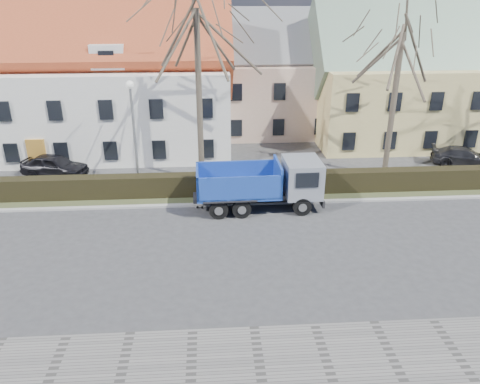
{
  "coord_description": "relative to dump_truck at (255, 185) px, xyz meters",
  "views": [
    {
      "loc": [
        -1.42,
        -19.54,
        11.36
      ],
      "look_at": [
        0.07,
        2.74,
        1.6
      ],
      "focal_mm": 35.0,
      "sensor_mm": 36.0,
      "label": 1
    }
  ],
  "objects": [
    {
      "name": "tree_2",
      "position": [
        9.03,
        4.43,
        4.06
      ],
      "size": [
        8.0,
        8.0,
        11.0
      ],
      "primitive_type": null,
      "color": "#4E4436",
      "rests_on": "ground"
    },
    {
      "name": "building_white",
      "position": [
        -13.97,
        11.93,
        3.31
      ],
      "size": [
        26.8,
        10.8,
        9.5
      ],
      "primitive_type": null,
      "color": "white",
      "rests_on": "ground"
    },
    {
      "name": "cart_frame",
      "position": [
        -3.23,
        0.2,
        -1.16
      ],
      "size": [
        0.66,
        0.45,
        0.55
      ],
      "primitive_type": null,
      "rotation": [
        0.0,
        0.0,
        -0.17
      ],
      "color": "silver",
      "rests_on": "ground"
    },
    {
      "name": "dump_truck",
      "position": [
        0.0,
        0.0,
        0.0
      ],
      "size": [
        7.26,
        2.86,
        2.88
      ],
      "primitive_type": null,
      "rotation": [
        0.0,
        0.0,
        0.03
      ],
      "color": "#163798",
      "rests_on": "ground"
    },
    {
      "name": "parked_car_a",
      "position": [
        -12.56,
        5.76,
        -0.7
      ],
      "size": [
        4.62,
        2.78,
        1.47
      ],
      "primitive_type": "imported",
      "rotation": [
        0.0,
        0.0,
        1.31
      ],
      "color": "black",
      "rests_on": "ground"
    },
    {
      "name": "building_pink",
      "position": [
        3.03,
        15.93,
        2.56
      ],
      "size": [
        10.8,
        8.8,
        8.0
      ],
      "primitive_type": null,
      "color": "beige",
      "rests_on": "ground"
    },
    {
      "name": "tree_1",
      "position": [
        -2.97,
        4.43,
        4.89
      ],
      "size": [
        9.2,
        9.2,
        12.65
      ],
      "primitive_type": null,
      "color": "#4E4436",
      "rests_on": "ground"
    },
    {
      "name": "hedge",
      "position": [
        -0.97,
        1.93,
        -0.79
      ],
      "size": [
        60.0,
        0.9,
        1.3
      ],
      "primitive_type": "cube",
      "color": "black",
      "rests_on": "ground"
    },
    {
      "name": "streetlight",
      "position": [
        -6.76,
        2.93,
        1.93
      ],
      "size": [
        0.53,
        0.53,
        6.75
      ],
      "primitive_type": null,
      "color": "gray",
      "rests_on": "ground"
    },
    {
      "name": "ground",
      "position": [
        -0.97,
        -4.07,
        -1.44
      ],
      "size": [
        120.0,
        120.0,
        0.0
      ],
      "primitive_type": "plane",
      "color": "#3A3A3C"
    },
    {
      "name": "building_yellow",
      "position": [
        15.03,
        12.93,
        2.81
      ],
      "size": [
        18.8,
        10.8,
        8.5
      ],
      "primitive_type": null,
      "color": "#DDC779",
      "rests_on": "ground"
    },
    {
      "name": "sidewalk_near",
      "position": [
        -0.97,
        -12.57,
        -1.4
      ],
      "size": [
        80.0,
        5.0,
        0.08
      ],
      "primitive_type": "cube",
      "color": "gray",
      "rests_on": "ground"
    },
    {
      "name": "curb_far",
      "position": [
        -0.97,
        0.53,
        -1.38
      ],
      "size": [
        80.0,
        0.3,
        0.12
      ],
      "primitive_type": "cube",
      "color": "#A3A19C",
      "rests_on": "ground"
    },
    {
      "name": "grass_strip",
      "position": [
        -0.97,
        2.13,
        -1.39
      ],
      "size": [
        80.0,
        3.0,
        0.1
      ],
      "primitive_type": "cube",
      "color": "#3D4527",
      "rests_on": "ground"
    },
    {
      "name": "parked_car_b",
      "position": [
        15.2,
        5.97,
        -0.81
      ],
      "size": [
        4.69,
        3.08,
        1.26
      ],
      "primitive_type": "imported",
      "rotation": [
        0.0,
        0.0,
        1.24
      ],
      "color": "#232326",
      "rests_on": "ground"
    }
  ]
}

